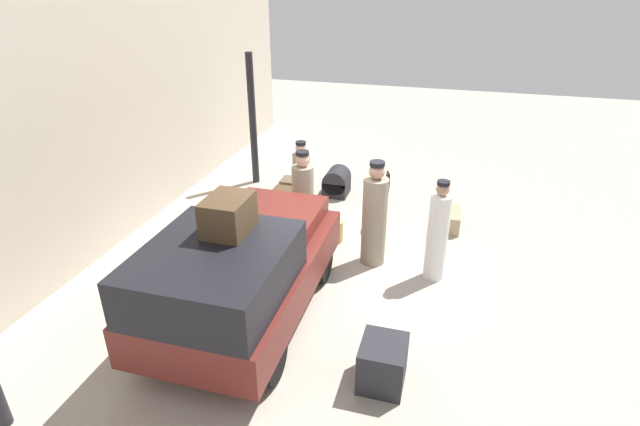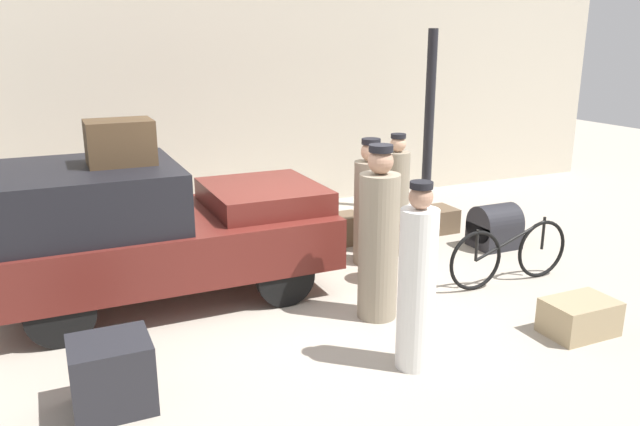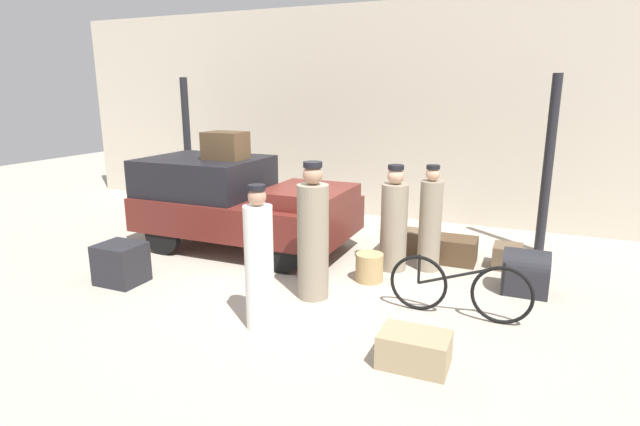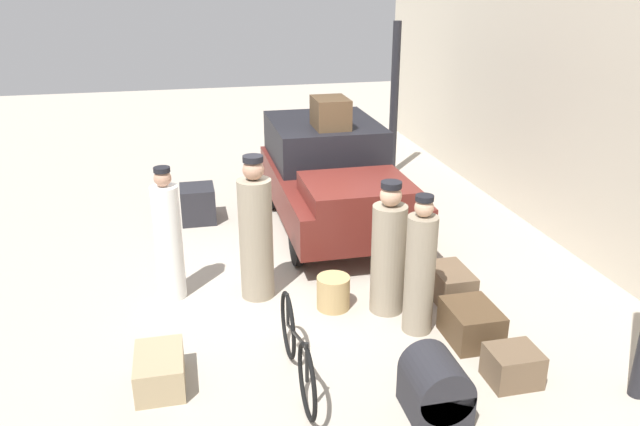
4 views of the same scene
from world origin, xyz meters
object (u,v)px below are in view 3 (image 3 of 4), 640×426
Objects in this scene: trunk_large_brown at (121,263)px; trunk_umber_medium at (525,273)px; porter_lifting_near_truck at (259,264)px; suitcase_small_leather at (455,250)px; truck at (237,200)px; trunk_wicker_pale at (414,350)px; porter_standing_middle at (394,223)px; trunk_on_truck_roof at (226,146)px; conductor_in_dark_uniform at (430,223)px; suitcase_tan_flat at (507,256)px; wicker_basket at (369,267)px; suitcase_black_upright at (403,241)px; porter_carrying_trunk at (313,237)px; bicycle at (459,288)px.

trunk_umber_medium reaches higher than trunk_large_brown.
porter_lifting_near_truck reaches higher than suitcase_small_leather.
truck is 5.30× the size of trunk_wicker_pale.
trunk_on_truck_roof is (-3.02, 0.02, 1.06)m from porter_standing_middle.
conductor_in_dark_uniform is at bearing 2.81° from trunk_on_truck_roof.
trunk_umber_medium is (1.08, -0.88, 0.08)m from suitcase_small_leather.
porter_lifting_near_truck is at bearing -118.60° from suitcase_small_leather.
conductor_in_dark_uniform is 1.00× the size of porter_standing_middle.
suitcase_tan_flat is at bearing 9.53° from truck.
wicker_basket is at bearing -13.69° from truck.
porter_standing_middle reaches higher than suitcase_black_upright.
trunk_large_brown reaches higher than suitcase_tan_flat.
suitcase_tan_flat is (5.13, 2.89, -0.11)m from trunk_large_brown.
truck is 5.94× the size of trunk_large_brown.
wicker_basket is at bearing 69.07° from porter_lifting_near_truck.
suitcase_black_upright is 0.92m from suitcase_small_leather.
wicker_basket is at bearing -142.73° from suitcase_tan_flat.
porter_lifting_near_truck is 3.41× the size of suitcase_tan_flat.
porter_carrying_trunk is 1.08× the size of porter_lifting_near_truck.
wicker_basket is at bearing 58.68° from porter_carrying_trunk.
bicycle is 1.72m from conductor_in_dark_uniform.
trunk_umber_medium reaches higher than wicker_basket.
porter_carrying_trunk reaches higher than wicker_basket.
suitcase_tan_flat is (1.14, 0.58, -0.58)m from conductor_in_dark_uniform.
conductor_in_dark_uniform reaches higher than trunk_umber_medium.
suitcase_tan_flat is at bearing 29.35° from trunk_large_brown.
porter_standing_middle is 4.10m from trunk_large_brown.
trunk_wicker_pale is (0.94, -2.68, -0.57)m from porter_standing_middle.
wicker_basket is 1.19m from porter_carrying_trunk.
trunk_umber_medium is at bearing 19.69° from trunk_large_brown.
porter_carrying_trunk is at bearing -126.15° from conductor_in_dark_uniform.
trunk_large_brown is at bearing -106.78° from truck.
porter_carrying_trunk is at bearing 144.11° from trunk_wicker_pale.
porter_carrying_trunk is at bearing -121.32° from wicker_basket.
porter_lifting_near_truck is 1.97m from trunk_wicker_pale.
wicker_basket is at bearing 24.30° from trunk_large_brown.
suitcase_tan_flat is (0.71, 3.46, 0.00)m from trunk_wicker_pale.
porter_standing_middle is at bearing 64.44° from porter_carrying_trunk.
conductor_in_dark_uniform is at bearing 49.36° from wicker_basket.
suitcase_small_leather is 0.81m from suitcase_tan_flat.
conductor_in_dark_uniform reaches higher than porter_standing_middle.
conductor_in_dark_uniform is 0.55m from porter_standing_middle.
porter_lifting_near_truck reaches higher than suitcase_black_upright.
porter_standing_middle is 3.27× the size of suitcase_tan_flat.
bicycle is 2.47× the size of trunk_wicker_pale.
trunk_wicker_pale is at bearing -100.33° from bicycle.
trunk_large_brown is 2.66m from trunk_on_truck_roof.
suitcase_black_upright reaches higher than trunk_wicker_pale.
truck is 7.39× the size of suitcase_tan_flat.
trunk_umber_medium is (0.74, 1.16, -0.09)m from bicycle.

